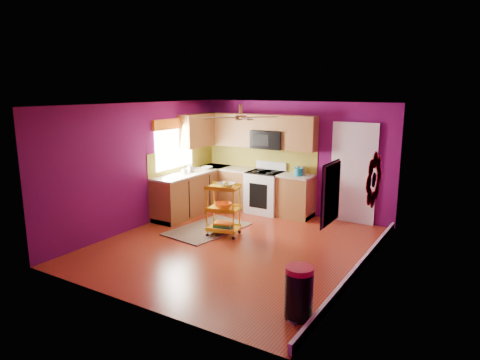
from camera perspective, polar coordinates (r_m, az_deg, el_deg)
The scene contains 18 objects.
ground at distance 7.77m, azimuth -0.69°, elevation -8.75°, with size 5.00×5.00×0.00m, color maroon.
room_envelope at distance 7.34m, azimuth -0.54°, elevation 3.22°, with size 4.54×5.04×2.52m.
lower_cabinets at distance 9.80m, azimuth -1.71°, elevation -1.67°, with size 2.81×2.31×0.94m.
electric_range at distance 9.69m, azimuth 3.38°, elevation -1.54°, with size 0.76×0.66×1.13m.
upper_cabinetry at distance 9.81m, azimuth -0.11°, elevation 6.45°, with size 2.80×2.30×1.26m.
left_window at distance 9.48m, azimuth -8.76°, elevation 5.73°, with size 0.08×1.35×1.08m.
panel_door at distance 9.14m, azimuth 14.88°, elevation 0.71°, with size 0.95×0.11×2.15m.
right_wall_art at distance 6.18m, azimuth 15.31°, elevation -0.69°, with size 0.04×2.74×1.04m.
ceiling_fan at distance 7.45m, azimuth 0.09°, elevation 8.44°, with size 1.01×1.01×0.26m.
shag_rug at distance 8.64m, azimuth -4.34°, elevation -6.53°, with size 1.01×1.65×0.02m, color black.
rolling_cart at distance 8.15m, azimuth -2.19°, elevation -3.69°, with size 0.68×0.56×1.07m.
trash_can at distance 5.43m, azimuth 7.86°, elevation -14.65°, with size 0.45×0.45×0.67m.
teal_kettle at distance 9.20m, azimuth 7.81°, elevation 1.07°, with size 0.18×0.18×0.21m.
toaster at distance 9.37m, azimuth 8.01°, elevation 1.31°, with size 0.22×0.15×0.18m, color beige.
soap_bottle_a at distance 9.54m, azimuth -6.73°, elevation 1.60°, with size 0.09×0.09×0.20m, color #EA3F72.
soap_bottle_b at distance 9.66m, azimuth -6.51°, elevation 1.64°, with size 0.13×0.13×0.17m, color white.
counter_dish at distance 9.90m, azimuth -4.45°, elevation 1.62°, with size 0.25×0.25×0.06m, color white.
counter_cup at distance 9.41m, azimuth -7.41°, elevation 1.14°, with size 0.13×0.13×0.11m, color white.
Camera 1 is at (3.87, -6.15, 2.76)m, focal length 32.00 mm.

